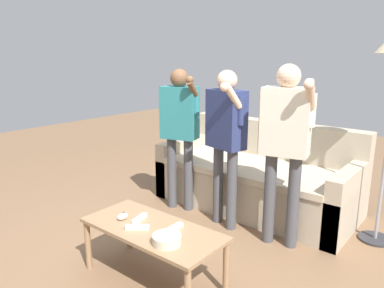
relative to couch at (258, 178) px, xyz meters
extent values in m
plane|color=brown|center=(-0.05, -1.40, -0.30)|extent=(12.00, 12.00, 0.00)
cube|color=#B7A88E|center=(0.00, -0.05, -0.09)|extent=(2.04, 0.94, 0.42)
cube|color=#C6B59A|center=(0.00, -0.12, 0.15)|extent=(1.76, 0.82, 0.06)
cube|color=#B7A88E|center=(0.00, 0.33, 0.35)|extent=(2.04, 0.18, 0.45)
cube|color=#B7A88E|center=(-0.95, -0.05, 0.01)|extent=(0.14, 0.94, 0.61)
cube|color=#B7A88E|center=(0.95, -0.05, 0.01)|extent=(0.14, 0.94, 0.61)
cube|color=#997551|center=(0.10, -1.69, 0.10)|extent=(1.04, 0.47, 0.03)
cylinder|color=#997551|center=(-0.38, -1.89, -0.11)|extent=(0.04, 0.04, 0.39)
cylinder|color=#997551|center=(-0.38, -1.48, -0.11)|extent=(0.04, 0.04, 0.39)
cylinder|color=#997551|center=(0.59, -1.48, -0.11)|extent=(0.04, 0.04, 0.39)
cylinder|color=beige|center=(0.34, -1.79, 0.14)|extent=(0.19, 0.19, 0.06)
ellipsoid|color=white|center=(-0.16, -1.73, 0.14)|extent=(0.06, 0.09, 0.05)
cylinder|color=#4C4C51|center=(-0.16, -1.72, 0.17)|extent=(0.02, 0.02, 0.01)
cylinder|color=#2D2D33|center=(1.20, -0.04, -0.29)|extent=(0.28, 0.28, 0.02)
cylinder|color=#47474C|center=(-0.68, -0.61, 0.08)|extent=(0.10, 0.10, 0.76)
cylinder|color=#47474C|center=(-0.50, -0.56, 0.08)|extent=(0.10, 0.10, 0.76)
cube|color=#28757A|center=(-0.59, -0.58, 0.72)|extent=(0.40, 0.28, 0.52)
sphere|color=brown|center=(-0.59, -0.58, 1.07)|extent=(0.18, 0.18, 0.18)
cylinder|color=brown|center=(-0.77, -0.63, 0.70)|extent=(0.07, 0.07, 0.49)
cylinder|color=#28757A|center=(-0.42, -0.54, 0.82)|extent=(0.07, 0.07, 0.25)
cylinder|color=brown|center=(-0.40, -0.61, 0.97)|extent=(0.12, 0.24, 0.20)
sphere|color=brown|center=(-0.38, -0.69, 1.06)|extent=(0.07, 0.07, 0.07)
cylinder|color=#47474C|center=(-0.10, -0.60, 0.08)|extent=(0.10, 0.10, 0.76)
cylinder|color=#47474C|center=(0.09, -0.65, 0.08)|extent=(0.10, 0.10, 0.76)
cube|color=navy|center=(0.00, -0.62, 0.73)|extent=(0.40, 0.27, 0.53)
sphere|color=beige|center=(0.00, -0.62, 1.07)|extent=(0.18, 0.18, 0.18)
cylinder|color=beige|center=(-0.18, -0.58, 0.70)|extent=(0.07, 0.07, 0.50)
cylinder|color=navy|center=(0.17, -0.67, 0.83)|extent=(0.07, 0.07, 0.25)
cylinder|color=beige|center=(0.15, -0.76, 0.95)|extent=(0.11, 0.21, 0.23)
sphere|color=beige|center=(0.12, -0.86, 1.03)|extent=(0.07, 0.07, 0.07)
cylinder|color=#47474C|center=(0.47, -0.64, 0.10)|extent=(0.10, 0.10, 0.80)
cylinder|color=#47474C|center=(0.66, -0.60, 0.10)|extent=(0.10, 0.10, 0.80)
cube|color=beige|center=(0.57, -0.62, 0.77)|extent=(0.41, 0.27, 0.55)
sphere|color=beige|center=(0.57, -0.62, 1.13)|extent=(0.19, 0.19, 0.19)
cylinder|color=beige|center=(0.38, -0.66, 0.74)|extent=(0.07, 0.07, 0.52)
cylinder|color=beige|center=(0.75, -0.58, 0.87)|extent=(0.07, 0.07, 0.26)
cylinder|color=beige|center=(0.77, -0.69, 1.00)|extent=(0.10, 0.22, 0.24)
sphere|color=beige|center=(0.79, -0.79, 1.08)|extent=(0.08, 0.08, 0.08)
cube|color=white|center=(-0.04, -1.66, 0.13)|extent=(0.08, 0.16, 0.03)
cylinder|color=silver|center=(-0.05, -1.64, 0.15)|extent=(0.01, 0.01, 0.00)
cube|color=silver|center=(-0.03, -1.71, 0.15)|extent=(0.02, 0.02, 0.00)
cube|color=white|center=(0.25, -1.62, 0.13)|extent=(0.04, 0.16, 0.03)
cylinder|color=silver|center=(0.25, -1.59, 0.15)|extent=(0.01, 0.01, 0.00)
cube|color=silver|center=(0.25, -1.67, 0.15)|extent=(0.02, 0.02, 0.00)
cube|color=white|center=(0.04, -1.77, 0.13)|extent=(0.15, 0.13, 0.03)
cylinder|color=silver|center=(0.07, -1.75, 0.15)|extent=(0.01, 0.01, 0.00)
cube|color=silver|center=(0.00, -1.80, 0.15)|extent=(0.02, 0.02, 0.00)
camera|label=1|loc=(1.79, -3.33, 1.28)|focal=34.19mm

